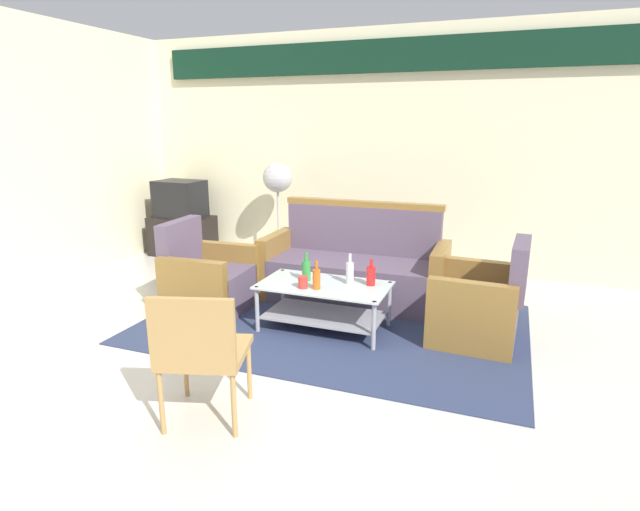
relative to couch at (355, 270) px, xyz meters
The scene contains 16 objects.
ground_plane 1.68m from the couch, 92.05° to the right, with size 14.00×14.00×0.00m, color beige.
wall_back 1.82m from the couch, 92.41° to the left, with size 6.52×0.19×2.80m.
rug 0.75m from the couch, 88.67° to the right, with size 3.27×2.16×0.01m, color #2D3856.
couch is the anchor object (origin of this frame).
armchair_left 1.44m from the couch, 147.00° to the right, with size 0.73×0.79×0.85m.
armchair_right 1.36m from the couch, 24.48° to the right, with size 0.73×0.79×0.85m.
coffee_table 0.82m from the couch, 91.61° to the right, with size 1.10×0.60×0.40m.
bottle_clear 0.77m from the couch, 76.54° to the right, with size 0.07×0.07×0.26m.
bottle_red 0.80m from the couch, 63.24° to the right, with size 0.07×0.07×0.23m.
bottle_orange 0.97m from the couch, 92.37° to the right, with size 0.06×0.06×0.24m.
bottle_green 0.82m from the couch, 105.00° to the right, with size 0.08×0.08×0.25m.
cup 1.00m from the couch, 98.93° to the right, with size 0.08×0.08×0.10m, color red.
tv_stand 2.84m from the couch, 161.56° to the left, with size 0.80×0.50×0.52m, color black.
television 2.87m from the couch, 161.51° to the left, with size 0.62×0.47×0.48m.
pedestal_fan 1.74m from the couch, 143.61° to the left, with size 0.36×0.36×1.27m.
wicker_chair 2.42m from the couch, 94.65° to the right, with size 0.60×0.60×0.84m.
Camera 1 is at (1.45, -3.00, 1.75)m, focal length 28.36 mm.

